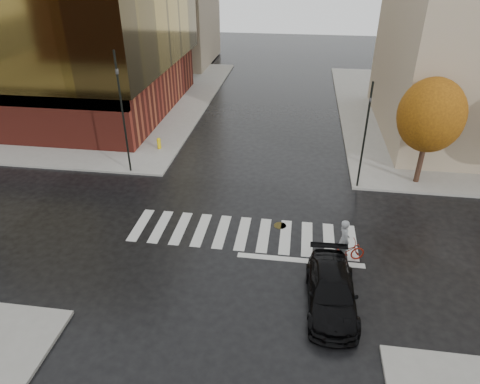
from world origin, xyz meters
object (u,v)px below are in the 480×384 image
object	(u,v)px
sedan	(331,291)
cyclist	(344,247)
traffic_light_ne	(366,131)
traffic_light_nw	(122,105)
fire_hydrant	(159,143)

from	to	relation	value
sedan	cyclist	bearing A→B (deg)	74.96
cyclist	traffic_light_ne	bearing A→B (deg)	-27.73
sedan	traffic_light_nw	world-z (taller)	traffic_light_nw
fire_hydrant	traffic_light_ne	bearing A→B (deg)	-15.06
sedan	cyclist	world-z (taller)	cyclist
sedan	traffic_light_ne	distance (m)	10.91
traffic_light_ne	fire_hydrant	xyz separation A→B (m)	(-13.75, 3.70, -3.13)
traffic_light_nw	fire_hydrant	xyz separation A→B (m)	(0.78, 3.70, -3.96)
sedan	traffic_light_nw	distance (m)	16.64
cyclist	traffic_light_nw	world-z (taller)	traffic_light_nw
sedan	fire_hydrant	world-z (taller)	sedan
traffic_light_nw	traffic_light_ne	distance (m)	14.55
sedan	traffic_light_nw	size ratio (longest dim) A/B	0.63
sedan	traffic_light_ne	xyz separation A→B (m)	(2.03, 10.29, 3.02)
cyclist	fire_hydrant	bearing A→B (deg)	31.04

